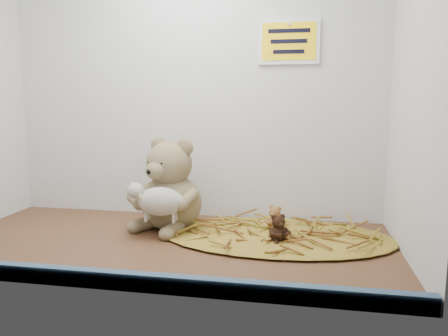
% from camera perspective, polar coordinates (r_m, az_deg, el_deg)
% --- Properties ---
extents(alcove_shell, '(1.20, 0.60, 0.90)m').
position_cam_1_polar(alcove_shell, '(1.21, -6.68, 12.29)').
color(alcove_shell, '#482B19').
rests_on(alcove_shell, ground).
extents(front_rail, '(1.19, 0.02, 0.04)m').
position_cam_1_polar(front_rail, '(0.93, -13.30, -14.07)').
color(front_rail, '#3C5973').
rests_on(front_rail, shelf_floor).
extents(straw_bed, '(0.64, 0.37, 0.01)m').
position_cam_1_polar(straw_bed, '(1.23, 6.85, -8.76)').
color(straw_bed, olive).
rests_on(straw_bed, shelf_floor).
extents(main_teddy, '(0.29, 0.30, 0.27)m').
position_cam_1_polar(main_teddy, '(1.29, -6.95, -2.03)').
color(main_teddy, '#8D8157').
rests_on(main_teddy, shelf_floor).
extents(toy_lamb, '(0.17, 0.10, 0.11)m').
position_cam_1_polar(toy_lamb, '(1.20, -8.30, -4.35)').
color(toy_lamb, beige).
rests_on(toy_lamb, main_teddy).
extents(mini_teddy_tan, '(0.07, 0.07, 0.07)m').
position_cam_1_polar(mini_teddy_tan, '(1.27, 6.68, -6.29)').
color(mini_teddy_tan, '#9B6632').
rests_on(mini_teddy_tan, straw_bed).
extents(mini_teddy_brown, '(0.08, 0.08, 0.07)m').
position_cam_1_polar(mini_teddy_brown, '(1.16, 7.10, -7.60)').
color(mini_teddy_brown, black).
rests_on(mini_teddy_brown, straw_bed).
extents(wall_sign, '(0.16, 0.01, 0.11)m').
position_cam_1_polar(wall_sign, '(1.37, 8.47, 16.03)').
color(wall_sign, yellow).
rests_on(wall_sign, back_wall).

